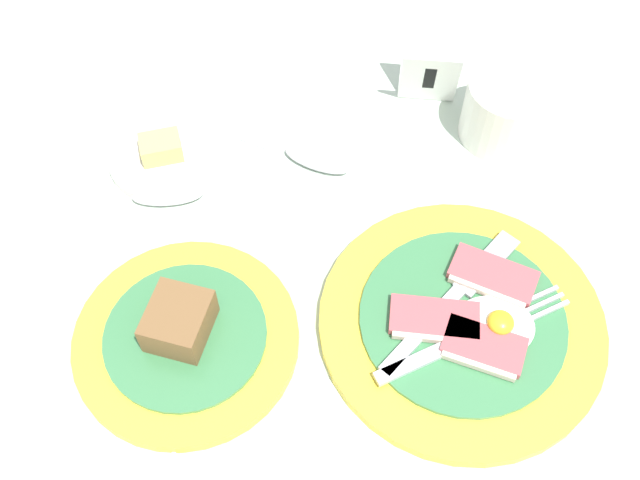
{
  "coord_description": "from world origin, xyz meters",
  "views": [
    {
      "loc": [
        -0.05,
        -0.28,
        0.59
      ],
      "look_at": [
        -0.03,
        0.09,
        0.02
      ],
      "focal_mm": 42.0,
      "sensor_mm": 36.0,
      "label": 1
    }
  ],
  "objects": [
    {
      "name": "butter_dish",
      "position": [
        -0.18,
        0.21,
        0.01
      ],
      "size": [
        0.11,
        0.11,
        0.03
      ],
      "color": "silver",
      "rests_on": "ground_plane"
    },
    {
      "name": "teaspoon_by_saucer",
      "position": [
        -0.05,
        0.21,
        0.01
      ],
      "size": [
        0.18,
        0.11,
        0.01
      ],
      "rotation": [
        0.0,
        0.0,
        5.8
      ],
      "color": "silver",
      "rests_on": "ground_plane"
    },
    {
      "name": "number_card",
      "position": [
        0.09,
        0.29,
        0.04
      ],
      "size": [
        0.07,
        0.05,
        0.07
      ],
      "rotation": [
        0.0,
        0.0,
        -0.15
      ],
      "color": "white",
      "rests_on": "ground_plane"
    },
    {
      "name": "breakfast_plate",
      "position": [
        0.09,
        0.01,
        0.01
      ],
      "size": [
        0.25,
        0.25,
        0.03
      ],
      "color": "yellow",
      "rests_on": "ground_plane"
    },
    {
      "name": "bread_plate",
      "position": [
        -0.15,
        0.01,
        0.01
      ],
      "size": [
        0.19,
        0.19,
        0.05
      ],
      "color": "yellow",
      "rests_on": "ground_plane"
    },
    {
      "name": "sugar_cup",
      "position": [
        0.17,
        0.23,
        0.04
      ],
      "size": [
        0.09,
        0.09,
        0.07
      ],
      "color": "white",
      "rests_on": "ground_plane"
    },
    {
      "name": "teaspoon_near_cup",
      "position": [
        -0.15,
        0.16,
        0.01
      ],
      "size": [
        0.19,
        0.03,
        0.01
      ],
      "rotation": [
        0.0,
        0.0,
        3.17
      ],
      "color": "silver",
      "rests_on": "ground_plane"
    },
    {
      "name": "ground_plane",
      "position": [
        0.0,
        0.0,
        0.0
      ],
      "size": [
        3.0,
        3.0,
        0.0
      ],
      "primitive_type": "plane",
      "color": "#B7CCB7"
    }
  ]
}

